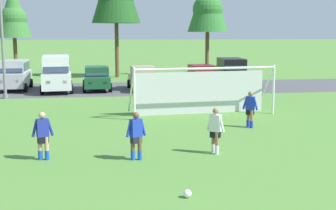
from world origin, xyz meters
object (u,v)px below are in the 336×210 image
Objects in this scene: player_winger_left at (215,131)px; street_lamp at (5,30)px; parked_car_slot_center_right at (202,76)px; soccer_goal at (202,89)px; parked_car_slot_left at (56,73)px; soccer_ball at (187,194)px; player_defender_far at (136,136)px; parked_car_slot_center_left at (97,78)px; parked_car_slot_right at (232,72)px; player_striker_near at (250,109)px; parked_car_slot_far_left at (14,75)px; player_midfield_center at (43,136)px; parked_car_slot_center at (143,78)px.

street_lamp is (-9.77, 15.00, 3.50)m from player_winger_left.
street_lamp reaches higher than parked_car_slot_center_right.
street_lamp reaches higher than player_winger_left.
soccer_goal is 13.56m from street_lamp.
soccer_goal reaches higher than parked_car_slot_left.
soccer_ball is at bearing -103.80° from parked_car_slot_center_right.
parked_car_slot_left reaches higher than player_winger_left.
soccer_ball is at bearing -74.79° from player_defender_far.
parked_car_slot_center_right is at bearing 3.23° from parked_car_slot_left.
parked_car_slot_left is 1.16× the size of parked_car_slot_center_left.
parked_car_slot_right is (2.49, 0.58, 0.24)m from parked_car_slot_center_right.
parked_car_slot_left is 0.59× the size of street_lamp.
player_striker_near and player_defender_far have the same top height.
parked_car_slot_far_left is at bearing 117.38° from player_winger_left.
player_midfield_center is 5.92m from player_winger_left.
player_midfield_center is at bearing -106.01° from parked_car_slot_center.
parked_car_slot_far_left reaches higher than player_striker_near.
soccer_ball is 4.58m from player_winger_left.
player_midfield_center and player_winger_left have the same top height.
player_defender_far and player_winger_left have the same top height.
soccer_goal reaches higher than soccer_ball.
soccer_goal is at bearing 75.51° from soccer_ball.
parked_car_slot_center_left and parked_car_slot_center_right have the same top height.
parked_car_slot_center_left is (2.83, 0.29, -0.47)m from parked_car_slot_left.
street_lamp is (-11.01, 7.32, 3.03)m from soccer_goal.
soccer_ball is at bearing -45.88° from player_midfield_center.
parked_car_slot_center_right reaches higher than soccer_ball.
player_striker_near is 0.20× the size of street_lamp.
parked_car_slot_far_left reaches higher than parked_car_slot_center_left.
player_striker_near is at bearing -41.28° from street_lamp.
player_midfield_center is 18.41m from parked_car_slot_center_left.
parked_car_slot_far_left is 3.43m from parked_car_slot_left.
parked_car_slot_left is (-6.96, 18.11, 0.52)m from player_winger_left.
parked_car_slot_left is 13.32m from parked_car_slot_right.
parked_car_slot_center_right is at bearing 2.29° from parked_car_slot_center_left.
parked_car_slot_left is 1.14× the size of parked_car_slot_center_right.
soccer_goal is at bearing -113.48° from parked_car_slot_right.
street_lamp is (-6.94, 15.40, 3.50)m from player_defender_far.
parked_car_slot_left is 6.22m from parked_car_slot_center.
player_midfield_center is 3.13m from player_defender_far.
soccer_goal is at bearing -79.05° from parked_car_slot_center.
parked_car_slot_center is 0.91× the size of parked_car_slot_right.
parked_car_slot_left reaches higher than player_defender_far.
player_defender_far is 0.20× the size of street_lamp.
parked_car_slot_left is 5.14m from street_lamp.
parked_car_slot_left is at bearing 124.45° from player_striker_near.
parked_car_slot_center_right is at bearing 85.50° from player_striker_near.
parked_car_slot_center_right is at bearing 15.34° from street_lamp.
parked_car_slot_right is (12.21, 19.22, 0.29)m from player_midfield_center.
player_winger_left is (-1.25, -7.68, -0.47)m from soccer_goal.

